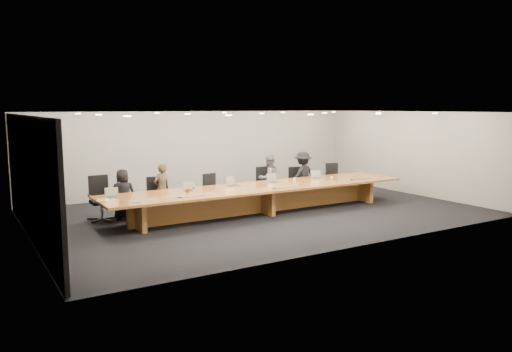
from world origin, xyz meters
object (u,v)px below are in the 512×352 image
Objects in this scene: person_c at (269,178)px; chair_left at (157,196)px; chair_mid_right at (266,184)px; water_bottle at (194,188)px; chair_mid_left at (214,191)px; laptop_c at (234,181)px; conference_table at (262,194)px; person_a at (123,194)px; laptop_b at (190,186)px; paper_cup_far at (332,178)px; laptop_e at (317,174)px; mic_left at (180,197)px; person_b at (162,189)px; laptop_d at (274,178)px; mic_right at (351,179)px; chair_far_right at (335,179)px; chair_right at (297,183)px; amber_mug at (188,191)px; person_d at (303,175)px; chair_far_left at (101,198)px; av_box at (136,202)px; paper_cup_near at (295,180)px; mic_center at (274,188)px; laptop_a at (112,193)px.

chair_left is at bearing -5.43° from person_c.
chair_mid_right is 3.16m from water_bottle.
laptop_c is at bearing -81.37° from chair_mid_left.
conference_table is 6.72× the size of person_a.
paper_cup_far is (4.59, -0.29, -0.08)m from laptop_b.
laptop_e reaches higher than mic_left.
laptop_b is at bearing 100.91° from person_b.
paper_cup_far is (1.88, -0.35, -0.09)m from laptop_d.
mic_left reaches higher than mic_right.
chair_far_right is 6.51m from mic_left.
person_c is (-1.11, -0.03, 0.22)m from chair_right.
conference_table is 2.22m from amber_mug.
amber_mug is at bearing 149.62° from person_a.
person_d reaches higher than chair_left.
laptop_e is at bearing 155.24° from person_b.
person_b reaches higher than chair_far_left.
av_box is (-1.78, -0.71, -0.09)m from water_bottle.
laptop_d reaches higher than paper_cup_near.
laptop_b is 0.31m from amber_mug.
conference_table is 2.02m from water_bottle.
laptop_b is at bearing 176.37° from paper_cup_far.
chair_mid_right reaches higher than laptop_d.
laptop_b is 4.60m from paper_cup_far.
av_box is at bearing 179.50° from mic_center.
laptop_a is at bearing -143.41° from chair_left.
chair_right is 1.86m from mic_right.
person_b reaches higher than laptop_c.
chair_right reaches higher than laptop_c.
chair_far_right is 5.93m from amber_mug.
person_b is 13.97× the size of amber_mug.
mic_right is (6.53, -1.57, 0.09)m from person_a.
mic_left is (-2.66, -0.51, 0.24)m from conference_table.
chair_right is at bearing -173.19° from chair_far_right.
person_b reaches higher than chair_mid_right.
av_box and mic_right have the same top height.
paper_cup_near is at bearing 11.55° from mic_left.
person_b is 1.79m from mic_left.
laptop_b is (0.58, -0.94, 0.34)m from chair_left.
chair_far_left is at bearing -1.95° from person_a.
amber_mug is 0.93× the size of mic_right.
conference_table is 8.68× the size of chair_right.
laptop_e is at bearing 132.89° from paper_cup_far.
chair_mid_right is 0.20m from person_c.
chair_far_right reaches higher than mic_right.
person_d is at bearing 13.08° from amber_mug.
person_d is (1.30, -0.16, 0.21)m from chair_mid_right.
laptop_d reaches higher than mic_left.
chair_far_left is 0.81× the size of person_c.
laptop_d is at bearing -11.74° from chair_far_left.
laptop_c is 3.47× the size of amber_mug.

